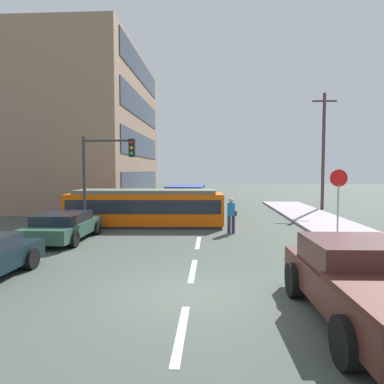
# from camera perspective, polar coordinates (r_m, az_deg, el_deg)

# --- Properties ---
(ground_plane) EXTENTS (120.00, 120.00, 0.00)m
(ground_plane) POSITION_cam_1_polar(r_m,az_deg,el_deg) (18.47, 1.50, -5.74)
(ground_plane) COLOR #414A42
(sidewalk_curb_right) EXTENTS (3.20, 36.00, 0.14)m
(sidewalk_curb_right) POSITION_cam_1_polar(r_m,az_deg,el_deg) (15.80, 26.71, -7.44)
(sidewalk_curb_right) COLOR #9B9195
(sidewalk_curb_right) RESTS_ON ground
(lane_stripe_0) EXTENTS (0.16, 2.40, 0.01)m
(lane_stripe_0) POSITION_cam_1_polar(r_m,az_deg,el_deg) (6.92, -1.80, -21.88)
(lane_stripe_0) COLOR silver
(lane_stripe_0) RESTS_ON ground
(lane_stripe_1) EXTENTS (0.16, 2.40, 0.01)m
(lane_stripe_1) POSITION_cam_1_polar(r_m,az_deg,el_deg) (10.66, 0.15, -12.64)
(lane_stripe_1) COLOR silver
(lane_stripe_1) RESTS_ON ground
(lane_stripe_2) EXTENTS (0.16, 2.40, 0.01)m
(lane_stripe_2) POSITION_cam_1_polar(r_m,az_deg,el_deg) (14.54, 1.01, -8.25)
(lane_stripe_2) COLOR silver
(lane_stripe_2) RESTS_ON ground
(lane_stripe_3) EXTENTS (0.16, 2.40, 0.01)m
(lane_stripe_3) POSITION_cam_1_polar(r_m,az_deg,el_deg) (24.68, 1.95, -3.38)
(lane_stripe_3) COLOR silver
(lane_stripe_3) RESTS_ON ground
(lane_stripe_4) EXTENTS (0.16, 2.40, 0.01)m
(lane_stripe_4) POSITION_cam_1_polar(r_m,az_deg,el_deg) (30.64, 2.21, -2.04)
(lane_stripe_4) COLOR silver
(lane_stripe_4) RESTS_ON ground
(corner_building) EXTENTS (15.76, 16.69, 12.80)m
(corner_building) POSITION_cam_1_polar(r_m,az_deg,el_deg) (33.47, -21.66, 9.16)
(corner_building) COLOR #907359
(corner_building) RESTS_ON ground
(streetcar_tram) EXTENTS (8.26, 2.90, 1.95)m
(streetcar_tram) POSITION_cam_1_polar(r_m,az_deg,el_deg) (18.92, -7.46, -2.46)
(streetcar_tram) COLOR #F15407
(streetcar_tram) RESTS_ON ground
(city_bus) EXTENTS (2.68, 5.50, 1.87)m
(city_bus) POSITION_cam_1_polar(r_m,az_deg,el_deg) (26.05, -0.91, -0.67)
(city_bus) COLOR #2F3C8B
(city_bus) RESTS_ON ground
(pedestrian_crossing) EXTENTS (0.46, 0.36, 1.67)m
(pedestrian_crossing) POSITION_cam_1_polar(r_m,az_deg,el_deg) (16.62, 6.42, -3.51)
(pedestrian_crossing) COLOR #352A51
(pedestrian_crossing) RESTS_ON ground
(pickup_truck_parked) EXTENTS (2.38, 5.05, 1.55)m
(pickup_truck_parked) POSITION_cam_1_polar(r_m,az_deg,el_deg) (7.72, 26.61, -13.21)
(pickup_truck_parked) COLOR #4B231C
(pickup_truck_parked) RESTS_ON ground
(parked_sedan_mid) EXTENTS (2.13, 4.57, 1.19)m
(parked_sedan_mid) POSITION_cam_1_polar(r_m,az_deg,el_deg) (15.89, -20.08, -5.18)
(parked_sedan_mid) COLOR #2F5443
(parked_sedan_mid) RESTS_ON ground
(parked_sedan_far) EXTENTS (2.13, 4.55, 1.19)m
(parked_sedan_far) POSITION_cam_1_polar(r_m,az_deg,el_deg) (23.30, -11.06, -2.32)
(parked_sedan_far) COLOR navy
(parked_sedan_far) RESTS_ON ground
(stop_sign) EXTENTS (0.76, 0.07, 2.88)m
(stop_sign) POSITION_cam_1_polar(r_m,az_deg,el_deg) (16.70, 22.72, 0.58)
(stop_sign) COLOR gray
(stop_sign) RESTS_ON sidewalk_curb_right
(traffic_light_mast) EXTENTS (2.53, 0.33, 4.57)m
(traffic_light_mast) POSITION_cam_1_polar(r_m,az_deg,el_deg) (17.07, -13.95, 4.22)
(traffic_light_mast) COLOR #333333
(traffic_light_mast) RESTS_ON ground
(utility_pole_mid) EXTENTS (1.80, 0.24, 8.81)m
(utility_pole_mid) POSITION_cam_1_polar(r_m,az_deg,el_deg) (28.68, 20.58, 6.54)
(utility_pole_mid) COLOR #4D3737
(utility_pole_mid) RESTS_ON ground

